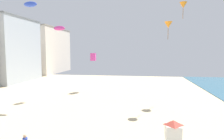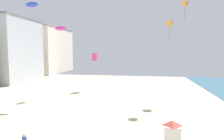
% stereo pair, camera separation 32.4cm
% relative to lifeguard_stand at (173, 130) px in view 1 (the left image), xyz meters
% --- Properties ---
extents(boardwalk_hotel_far, '(16.83, 21.02, 15.83)m').
position_rel_lifeguard_stand_xyz_m(boardwalk_hotel_far, '(-39.21, 51.42, 6.08)').
color(boardwalk_hotel_far, silver).
rests_on(boardwalk_hotel_far, ground).
extents(lifeguard_stand, '(1.10, 1.10, 2.55)m').
position_rel_lifeguard_stand_xyz_m(lifeguard_stand, '(0.00, 0.00, 0.00)').
color(lifeguard_stand, white).
rests_on(lifeguard_stand, ground).
extents(kite_magenta_box, '(0.96, 0.96, 1.51)m').
position_rel_lifeguard_stand_xyz_m(kite_magenta_box, '(-11.74, 23.30, 4.63)').
color(kite_magenta_box, '#DB3D9E').
extents(kite_orange_delta, '(1.13, 1.13, 2.56)m').
position_rel_lifeguard_stand_xyz_m(kite_orange_delta, '(1.48, 15.05, 9.53)').
color(kite_orange_delta, orange).
extents(kite_magenta_parafoil, '(1.76, 0.49, 0.69)m').
position_rel_lifeguard_stand_xyz_m(kite_magenta_parafoil, '(-14.50, 13.65, 9.17)').
color(kite_magenta_parafoil, '#DB3D9E').
extents(kite_orange_delta_2, '(1.26, 1.26, 2.86)m').
position_rel_lifeguard_stand_xyz_m(kite_orange_delta_2, '(4.77, 21.47, 13.68)').
color(kite_orange_delta_2, orange).
extents(kite_blue_parafoil, '(2.00, 0.55, 0.78)m').
position_rel_lifeguard_stand_xyz_m(kite_blue_parafoil, '(-18.22, 12.30, 12.47)').
color(kite_blue_parafoil, blue).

